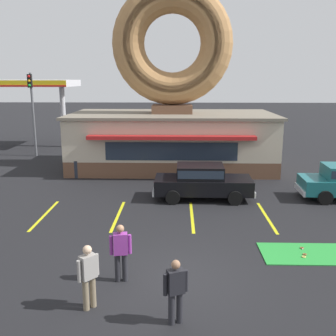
% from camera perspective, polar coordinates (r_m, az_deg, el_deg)
% --- Properties ---
extents(ground_plane, '(160.00, 160.00, 0.00)m').
position_cam_1_polar(ground_plane, '(11.40, 1.22, -15.63)').
color(ground_plane, black).
extents(donut_shop_building, '(12.30, 6.75, 10.96)m').
position_cam_1_polar(donut_shop_building, '(24.01, 0.61, 8.86)').
color(donut_shop_building, brown).
rests_on(donut_shop_building, ground).
extents(putting_mat, '(4.59, 1.59, 0.03)m').
position_cam_1_polar(putting_mat, '(13.75, 22.96, -11.42)').
color(putting_mat, green).
rests_on(putting_mat, ground).
extents(mini_donut_near_left, '(0.13, 0.13, 0.04)m').
position_cam_1_polar(mini_donut_near_left, '(13.15, 19.10, -12.08)').
color(mini_donut_near_left, '#E5C666').
rests_on(mini_donut_near_left, putting_mat).
extents(mini_donut_mid_left, '(0.13, 0.13, 0.04)m').
position_cam_1_polar(mini_donut_mid_left, '(13.32, 19.23, -11.74)').
color(mini_donut_mid_left, brown).
rests_on(mini_donut_mid_left, putting_mat).
extents(mini_donut_mid_right, '(0.13, 0.13, 0.04)m').
position_cam_1_polar(mini_donut_mid_right, '(13.76, 18.87, -10.92)').
color(mini_donut_mid_right, brown).
rests_on(mini_donut_mid_right, putting_mat).
extents(golf_ball, '(0.04, 0.04, 0.04)m').
position_cam_1_polar(golf_ball, '(13.67, 18.96, -11.06)').
color(golf_ball, white).
rests_on(golf_ball, putting_mat).
extents(car_black, '(4.58, 2.02, 1.60)m').
position_cam_1_polar(car_black, '(18.03, 4.96, -1.82)').
color(car_black, black).
rests_on(car_black, ground).
extents(pedestrian_blue_sweater_man, '(0.44, 0.46, 1.63)m').
position_cam_1_polar(pedestrian_blue_sweater_man, '(9.85, -11.48, -14.85)').
color(pedestrian_blue_sweater_man, '#7F7056').
rests_on(pedestrian_blue_sweater_man, ground).
extents(pedestrian_hooded_kid, '(0.59, 0.30, 1.63)m').
position_cam_1_polar(pedestrian_hooded_kid, '(10.92, -6.88, -11.78)').
color(pedestrian_hooded_kid, '#232328').
rests_on(pedestrian_hooded_kid, ground).
extents(pedestrian_leather_jacket_man, '(0.56, 0.37, 1.55)m').
position_cam_1_polar(pedestrian_leather_jacket_man, '(9.17, 1.12, -17.16)').
color(pedestrian_leather_jacket_man, '#232328').
rests_on(pedestrian_leather_jacket_man, ground).
extents(trash_bin, '(0.57, 0.57, 0.97)m').
position_cam_1_polar(trash_bin, '(22.56, -13.06, -0.07)').
color(trash_bin, '#232833').
rests_on(trash_bin, ground).
extents(traffic_light_pole, '(0.28, 0.47, 5.80)m').
position_cam_1_polar(traffic_light_pole, '(29.17, -19.12, 8.82)').
color(traffic_light_pole, '#595B60').
rests_on(traffic_light_pole, ground).
extents(gas_station_canopy, '(9.00, 4.46, 5.30)m').
position_cam_1_polar(gas_station_canopy, '(33.69, -21.03, 11.10)').
color(gas_station_canopy, silver).
rests_on(gas_station_canopy, ground).
extents(parking_stripe_left, '(0.12, 3.60, 0.01)m').
position_cam_1_polar(parking_stripe_left, '(16.86, -17.47, -6.53)').
color(parking_stripe_left, yellow).
rests_on(parking_stripe_left, ground).
extents(parking_stripe_mid_left, '(0.12, 3.60, 0.01)m').
position_cam_1_polar(parking_stripe_mid_left, '(16.15, -7.28, -6.88)').
color(parking_stripe_mid_left, yellow).
rests_on(parking_stripe_mid_left, ground).
extents(parking_stripe_centre, '(0.12, 3.60, 0.01)m').
position_cam_1_polar(parking_stripe_centre, '(15.98, 3.50, -7.02)').
color(parking_stripe_centre, yellow).
rests_on(parking_stripe_centre, ground).
extents(parking_stripe_mid_right, '(0.12, 3.60, 0.01)m').
position_cam_1_polar(parking_stripe_mid_right, '(16.36, 14.14, -6.91)').
color(parking_stripe_mid_right, yellow).
rests_on(parking_stripe_mid_right, ground).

